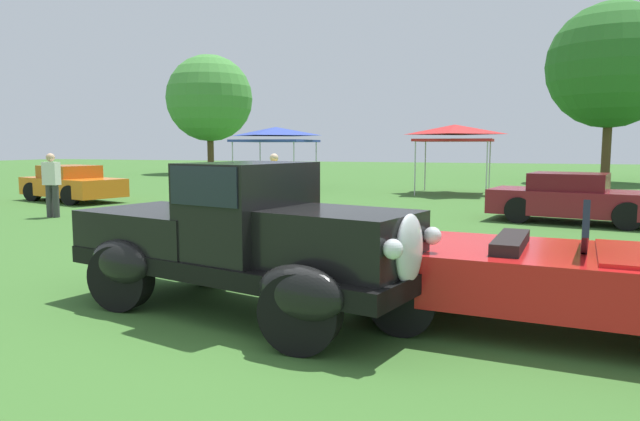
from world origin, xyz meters
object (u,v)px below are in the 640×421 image
at_px(spectator_by_row, 52,183).
at_px(canopy_tent_center_field, 455,132).
at_px(canopy_tent_left_field, 276,134).
at_px(show_car_orange, 71,184).
at_px(show_car_burgundy, 573,199).
at_px(spectator_between_cars, 274,184).
at_px(feature_pickup_truck, 244,237).
at_px(neighbor_convertible, 567,276).

bearing_deg(spectator_by_row, canopy_tent_center_field, 49.87).
height_order(spectator_by_row, canopy_tent_left_field, canopy_tent_left_field).
relative_size(show_car_orange, spectator_by_row, 2.55).
height_order(show_car_burgundy, spectator_between_cars, spectator_between_cars).
bearing_deg(spectator_between_cars, show_car_burgundy, 14.21).
distance_m(spectator_by_row, canopy_tent_left_field, 11.67).
bearing_deg(spectator_between_cars, canopy_tent_left_field, 112.87).
xyz_separation_m(feature_pickup_truck, canopy_tent_left_field, (-7.14, 17.69, 1.56)).
height_order(show_car_burgundy, spectator_by_row, spectator_by_row).
bearing_deg(canopy_tent_left_field, spectator_between_cars, -67.13).
bearing_deg(canopy_tent_center_field, show_car_burgundy, -64.93).
bearing_deg(show_car_burgundy, spectator_between_cars, -165.79).
bearing_deg(spectator_between_cars, canopy_tent_center_field, 69.80).
bearing_deg(neighbor_convertible, show_car_orange, 147.20).
distance_m(feature_pickup_truck, spectator_between_cars, 8.16).
distance_m(neighbor_convertible, canopy_tent_left_field, 20.34).
height_order(feature_pickup_truck, spectator_by_row, feature_pickup_truck).
relative_size(show_car_burgundy, spectator_by_row, 2.49).
height_order(feature_pickup_truck, canopy_tent_left_field, canopy_tent_left_field).
bearing_deg(show_car_burgundy, show_car_orange, 178.23).
bearing_deg(spectator_between_cars, neighbor_convertible, -48.95).
relative_size(spectator_between_cars, canopy_tent_left_field, 0.54).
distance_m(feature_pickup_truck, canopy_tent_center_field, 17.31).
xyz_separation_m(canopy_tent_left_field, canopy_tent_center_field, (7.77, -0.46, -0.00)).
relative_size(show_car_orange, spectator_between_cars, 2.55).
xyz_separation_m(show_car_burgundy, canopy_tent_left_field, (-11.41, 8.24, 1.82)).
bearing_deg(show_car_orange, canopy_tent_center_field, 31.24).
height_order(show_car_orange, show_car_burgundy, same).
height_order(spectator_between_cars, spectator_by_row, same).
xyz_separation_m(show_car_burgundy, canopy_tent_center_field, (-3.64, 7.78, 1.82)).
relative_size(neighbor_convertible, canopy_tent_left_field, 1.48).
height_order(feature_pickup_truck, show_car_burgundy, feature_pickup_truck).
bearing_deg(show_car_burgundy, feature_pickup_truck, -114.33).
relative_size(neighbor_convertible, spectator_by_row, 2.74).
relative_size(feature_pickup_truck, canopy_tent_left_field, 1.43).
relative_size(spectator_by_row, canopy_tent_center_field, 0.58).
height_order(feature_pickup_truck, spectator_between_cars, feature_pickup_truck).
xyz_separation_m(feature_pickup_truck, show_car_burgundy, (4.27, 9.45, -0.27)).
xyz_separation_m(show_car_orange, canopy_tent_left_field, (4.25, 7.76, 1.82)).
bearing_deg(canopy_tent_center_field, spectator_between_cars, -110.20).
distance_m(neighbor_convertible, canopy_tent_center_field, 17.16).
bearing_deg(feature_pickup_truck, spectator_between_cars, 110.81).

